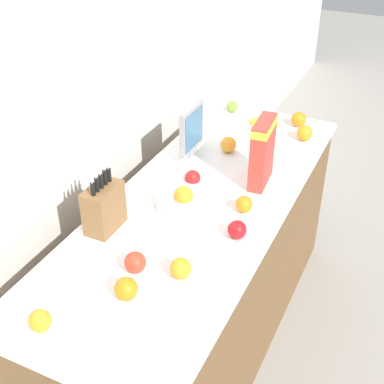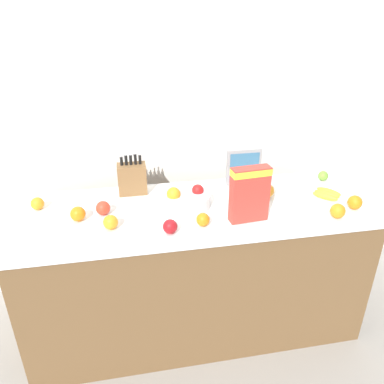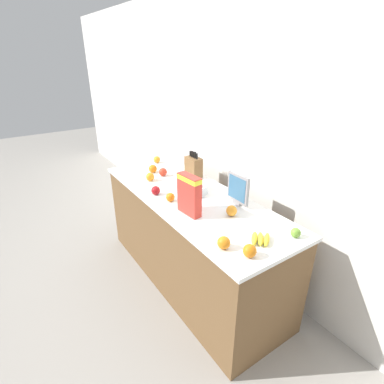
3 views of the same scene
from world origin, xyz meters
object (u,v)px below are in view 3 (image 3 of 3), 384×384
Objects in this scene: orange_mid_left at (224,243)px; orange_mid_right at (150,177)px; apple_leftmost at (156,190)px; banana_bunch at (260,239)px; knife_block at (194,167)px; fruit_bowl at (191,187)px; orange_by_cereal at (170,197)px; orange_back_center at (153,169)px; apple_rear at (296,233)px; apple_front at (163,172)px; small_monitor at (238,189)px; cereal_box at (189,193)px; orange_front_right at (232,211)px; orange_front_center at (157,160)px; orange_near_bowl at (250,251)px.

orange_mid_left is 1.05× the size of orange_mid_right.
banana_bunch is at bearing 13.10° from apple_leftmost.
knife_block is 1.01× the size of fruit_bowl.
banana_bunch is 2.57× the size of apple_leftmost.
apple_leftmost reaches higher than orange_by_cereal.
orange_back_center reaches higher than orange_by_cereal.
apple_rear is 0.81× the size of orange_back_center.
apple_front reaches higher than orange_by_cereal.
knife_block is 0.31m from apple_front.
knife_block is at bearing 166.93° from banana_bunch.
cereal_box reaches higher than small_monitor.
knife_block is 1.48× the size of banana_bunch.
small_monitor is 0.90× the size of fruit_bowl.
cereal_box is 4.23× the size of orange_by_cereal.
orange_front_right is at bearing 29.12° from orange_by_cereal.
orange_mid_left is 1.24m from orange_mid_right.
orange_front_center is 0.94× the size of orange_mid_right.
knife_block is 3.54× the size of orange_back_center.
apple_front is at bearing -167.66° from small_monitor.
orange_mid_right is (0.04, -0.16, -0.00)m from apple_front.
orange_near_bowl reaches higher than orange_mid_right.
orange_front_right reaches higher than banana_bunch.
apple_rear is 0.81× the size of orange_front_right.
small_monitor is 0.54m from banana_bunch.
small_monitor is 1.32× the size of banana_bunch.
orange_mid_left is 1.71m from orange_front_center.
orange_by_cereal is (0.35, -0.47, -0.06)m from knife_block.
orange_mid_right is (-1.41, -0.36, 0.01)m from apple_rear.
cereal_box is at bearing -36.58° from knife_block.
apple_rear is at bearing 70.61° from orange_mid_left.
cereal_box reaches higher than knife_block.
small_monitor is 3.51× the size of orange_front_center.
apple_front is 1.31m from orange_mid_left.
apple_front is 0.57m from orange_by_cereal.
orange_near_bowl is at bearing -4.70° from cereal_box.
apple_front is 0.98× the size of orange_near_bowl.
cereal_box is at bearing -16.15° from orange_front_center.
apple_rear is at bearing 87.64° from orange_near_bowl.
fruit_bowl is 0.31m from apple_leftmost.
orange_near_bowl is (0.15, 0.08, -0.00)m from orange_mid_left.
apple_front is at bearing 104.90° from orange_mid_right.
cereal_box reaches higher than orange_front_center.
small_monitor is at bearing 155.15° from banana_bunch.
apple_rear is 0.84× the size of orange_mid_right.
orange_front_right is at bearing 25.01° from apple_leftmost.
fruit_bowl is 0.52m from orange_front_right.
orange_mid_right is (-0.74, 0.04, -0.13)m from cereal_box.
cereal_box is 4.16× the size of orange_front_center.
cereal_box is 0.52m from orange_mid_left.
small_monitor reaches higher than apple_rear.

